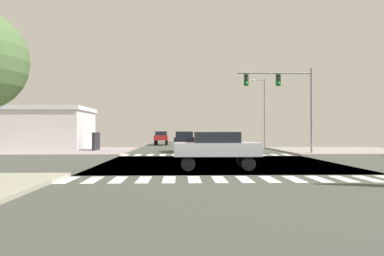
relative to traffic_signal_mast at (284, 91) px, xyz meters
name	(u,v)px	position (x,y,z in m)	size (l,w,h in m)	color
ground	(219,163)	(-6.16, -7.66, -5.25)	(90.00, 90.00, 0.05)	#3E423A
sidewalk_corner_ne	(342,151)	(6.84, 4.34, -5.15)	(12.00, 12.00, 0.14)	gray
sidewalk_corner_nw	(65,151)	(-19.16, 4.34, -5.15)	(12.00, 12.00, 0.14)	gray
crosswalk_near	(232,179)	(-6.41, -14.96, -5.22)	(13.50, 2.00, 0.01)	white
crosswalk_far	(206,155)	(-6.41, -0.36, -5.22)	(13.50, 2.00, 0.01)	white
traffic_signal_mast	(284,91)	(0.00, 0.00, 0.00)	(6.26, 0.55, 7.10)	gray
street_lamp	(263,107)	(1.21, 12.92, -0.40)	(1.78, 0.32, 8.07)	gray
bank_building	(29,129)	(-23.64, 7.07, -3.07)	(13.29, 7.32, 4.29)	silver
sedan_farside_2	(161,137)	(-11.16, 19.97, -4.10)	(1.80, 4.30, 1.88)	black
sedan_crossing_3	(184,140)	(-8.16, 3.70, -4.10)	(1.80, 4.30, 1.88)	black
sedan_leading_4	(217,147)	(-6.63, -11.16, -4.10)	(4.30, 1.80, 1.88)	black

